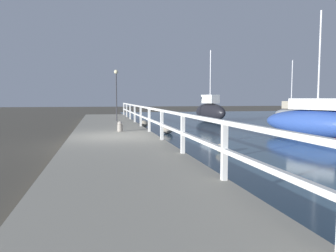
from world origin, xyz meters
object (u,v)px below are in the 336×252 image
Objects in this scene: sailboat_blue at (317,121)px; sailboat_black at (210,111)px; mooring_bollard at (120,126)px; sailboat_gray at (291,112)px; dock_lamp at (116,83)px.

sailboat_black is (-1.38, 11.05, 0.10)m from sailboat_blue.
mooring_bollard is 18.91m from sailboat_gray.
dock_lamp reaches higher than mooring_bollard.
dock_lamp is at bearing 88.13° from mooring_bollard.
sailboat_black is at bearing 51.90° from mooring_bollard.
dock_lamp is 8.35m from sailboat_black.
sailboat_black is 7.88m from sailboat_gray.
sailboat_black is 1.09× the size of sailboat_gray.
sailboat_gray is at bearing -7.10° from sailboat_black.
mooring_bollard is at bearing 148.19° from sailboat_blue.
dock_lamp is at bearing -176.86° from sailboat_gray.
mooring_bollard is 0.08× the size of sailboat_blue.
dock_lamp is 0.60× the size of sailboat_black.
dock_lamp is at bearing -171.68° from sailboat_black.
sailboat_blue reaches higher than sailboat_gray.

